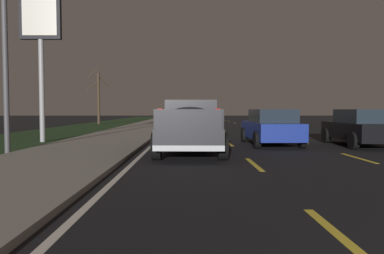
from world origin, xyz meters
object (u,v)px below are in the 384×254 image
gas_price_sign (41,29)px  bare_tree_far (98,97)px  sedan_blue (271,127)px  pickup_truck (191,125)px  sedan_black (361,127)px

gas_price_sign → bare_tree_far: gas_price_sign is taller
sedan_blue → bare_tree_far: bearing=29.5°
sedan_blue → gas_price_sign: (1.56, 10.47, 4.49)m
pickup_truck → sedan_blue: 4.54m
sedan_black → gas_price_sign: 14.98m
sedan_blue → gas_price_sign: size_ratio=0.63×
sedan_black → bare_tree_far: 29.32m
sedan_black → bare_tree_far: (23.86, 16.91, 2.13)m
sedan_blue → gas_price_sign: 11.50m
pickup_truck → bare_tree_far: bearing=20.4°
sedan_blue → bare_tree_far: 26.95m
gas_price_sign → sedan_blue: bearing=-98.5°
bare_tree_far → pickup_truck: bearing=-159.6°
pickup_truck → sedan_blue: bearing=-50.0°
bare_tree_far → sedan_black: bearing=-144.7°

